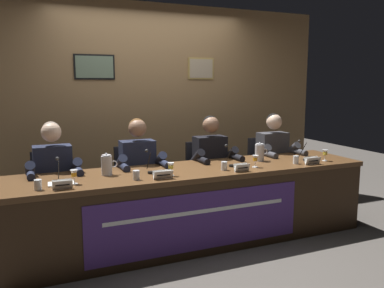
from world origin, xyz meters
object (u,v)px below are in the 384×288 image
water_cup_center_left (136,176)px  water_pitcher_right_side (260,152)px  juice_glass_far_right (325,153)px  microphone_far_right (304,153)px  microphone_center_right (230,159)px  juice_glass_center_right (255,159)px  conference_table (197,194)px  panelist_far_left (54,175)px  chair_far_left (54,198)px  juice_glass_far_left (74,174)px  water_cup_center_right (224,166)px  juice_glass_center_left (171,167)px  chair_far_right (266,175)px  water_cup_far_right (296,160)px  microphone_center_left (149,165)px  document_stack_far_left (61,184)px  nameplate_center_right (242,168)px  nameplate_far_left (62,185)px  water_cup_far_left (38,185)px  chair_center_left (135,189)px  nameplate_center_left (163,175)px  panelist_center_left (140,168)px  panelist_center_right (213,162)px  water_pitcher_left_side (107,165)px  chair_center_right (205,181)px  panelist_far_right (276,156)px

water_cup_center_left → water_pitcher_right_side: size_ratio=0.40×
juice_glass_far_right → microphone_far_right: 0.23m
microphone_center_right → juice_glass_far_right: microphone_center_right is taller
juice_glass_center_right → conference_table: bearing=173.1°
panelist_far_left → chair_far_left: bearing=90.0°
juice_glass_far_left → water_cup_center_right: (1.43, -0.02, -0.05)m
water_cup_center_right → water_cup_center_left: bearing=-177.3°
juice_glass_center_left → chair_far_right: size_ratio=0.14×
panelist_far_left → juice_glass_far_left: panelist_far_left is taller
water_pitcher_right_side → microphone_far_right: bearing=-17.4°
panelist_far_left → chair_far_right: 2.59m
juice_glass_center_left → water_cup_far_right: juice_glass_center_left is taller
juice_glass_far_left → water_cup_far_right: juice_glass_far_left is taller
chair_far_left → microphone_center_left: bearing=-35.5°
juice_glass_center_left → microphone_far_right: (1.62, 0.13, -0.01)m
juice_glass_center_left → document_stack_far_left: juice_glass_center_left is taller
conference_table → microphone_far_right: size_ratio=17.23×
juice_glass_far_right → water_pitcher_right_side: water_pitcher_right_side is taller
conference_table → document_stack_far_left: document_stack_far_left is taller
panelist_far_left → nameplate_center_right: panelist_far_left is taller
juice_glass_far_right → nameplate_far_left: bearing=-178.2°
water_cup_far_left → document_stack_far_left: water_cup_far_left is taller
nameplate_far_left → juice_glass_far_right: 2.77m
water_cup_far_left → chair_center_left: (1.02, 0.84, -0.35)m
nameplate_center_left → chair_far_right: (1.69, 0.88, -0.35)m
panelist_center_left → juice_glass_far_right: panelist_center_left is taller
nameplate_far_left → juice_glass_center_right: juice_glass_center_right is taller
chair_center_left → panelist_center_right: size_ratio=0.74×
conference_table → microphone_far_right: (1.32, 0.04, 0.31)m
water_pitcher_left_side → chair_far_right: bearing=14.1°
chair_far_left → water_cup_far_left: 0.92m
water_cup_center_right → microphone_center_right: microphone_center_right is taller
chair_far_left → water_cup_center_left: bearing=-51.7°
nameplate_far_left → panelist_center_left: panelist_center_left is taller
panelist_center_left → microphone_far_right: 1.81m
panelist_center_right → panelist_far_left: bearing=180.0°
chair_center_right → panelist_far_right: 0.92m
panelist_center_right → juice_glass_far_right: bearing=-29.4°
panelist_center_right → panelist_far_right: 0.86m
chair_center_right → nameplate_far_left: bearing=-152.3°
panelist_center_right → document_stack_far_left: bearing=-163.0°
panelist_far_right → water_pitcher_left_side: bearing=-171.1°
chair_far_left → panelist_center_right: panelist_center_right is taller
panelist_far_left → juice_glass_center_left: (0.98, -0.60, 0.12)m
panelist_center_left → microphone_center_left: 0.41m
nameplate_center_right → panelist_center_right: bearing=86.9°
juice_glass_far_left → water_pitcher_right_side: size_ratio=0.59×
water_cup_center_right → juice_glass_center_left: bearing=-178.1°
juice_glass_center_right → document_stack_far_left: 1.88m
panelist_center_right → chair_far_left: bearing=173.3°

